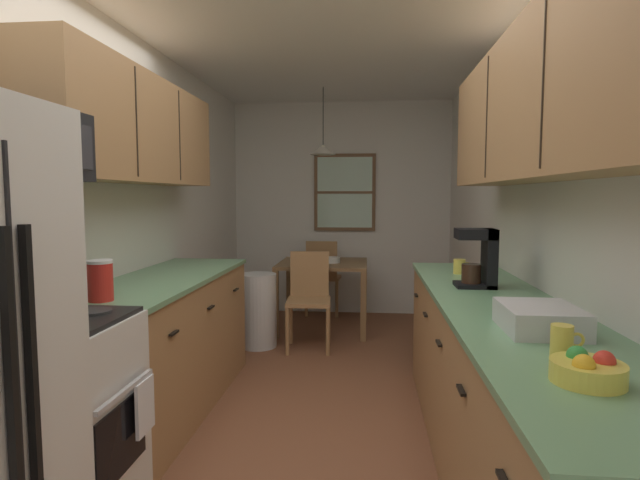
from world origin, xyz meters
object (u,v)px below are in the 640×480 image
Objects in this scene: microwave_over_range at (9,142)px; dish_rack at (540,319)px; coffee_maker at (481,257)px; mug_by_coffeemaker at (460,266)px; storage_canister at (100,281)px; trash_bin at (258,310)px; stove_range at (49,424)px; table_serving_bowl at (332,260)px; dining_table at (323,272)px; fruit_bowl at (588,369)px; dining_chair_near at (309,295)px; mug_spare at (562,341)px; dining_chair_far at (323,274)px.

microwave_over_range reaches higher than dish_rack.
mug_by_coffeemaker is (-0.03, 0.50, -0.13)m from coffee_maker.
storage_canister reaches higher than mug_by_coffeemaker.
trash_bin is 3.17m from dish_rack.
trash_bin is at bearing 82.32° from storage_canister.
table_serving_bowl is (0.95, 3.33, 0.28)m from stove_range.
storage_canister reaches higher than stove_range.
microwave_over_range is at bearing -143.25° from mug_by_coffeemaker.
storage_canister is 2.23m from mug_by_coffeemaker.
dish_rack is (1.70, -2.60, 0.60)m from trash_bin.
dish_rack is at bearing -88.00° from mug_by_coffeemaker.
mug_by_coffeemaker is (1.65, -1.14, 0.60)m from trash_bin.
coffee_maker is (2.09, 1.04, -0.56)m from microwave_over_range.
dining_table reaches higher than trash_bin.
storage_canister is at bearing -97.68° from trash_bin.
dining_table is (0.85, 3.36, 0.15)m from stove_range.
stove_range is at bearing 166.46° from fruit_bowl.
mug_by_coffeemaker is 2.01m from fruit_bowl.
storage_canister reaches higher than dining_chair_near.
fruit_bowl is at bearing -13.54° from stove_range.
dish_rack is (2.00, 0.08, 0.48)m from stove_range.
storage_canister is (-0.01, 0.46, 0.53)m from stove_range.
mug_by_coffeemaker is at bearing 92.00° from dish_rack.
microwave_over_range is 3.07m from dining_chair_near.
fruit_bowl is at bearing -93.50° from mug_spare.
microwave_over_range is 5.39× the size of mug_by_coffeemaker.
storage_canister is at bearing -108.36° from table_serving_bowl.
stove_range is at bearing -152.34° from coffee_maker.
mug_by_coffeemaker reaches higher than trash_bin.
dining_chair_near reaches higher than table_serving_bowl.
coffee_maker is at bearing -44.37° from trash_bin.
coffee_maker is at bearing 26.37° from microwave_over_range.
fruit_bowl is at bearing -94.99° from dish_rack.
stove_range reaches higher than trash_bin.
stove_range is 3.24× the size of dish_rack.
fruit_bowl reaches higher than dining_chair_far.
fruit_bowl is (1.96, -0.93, -0.07)m from storage_canister.
trash_bin is (-0.56, -0.68, -0.27)m from dining_table.
dining_chair_near is 4.47× the size of fruit_bowl.
table_serving_bowl is at bearing 107.96° from dish_rack.
trash_bin is at bearing 81.35° from microwave_over_range.
dining_chair_near is 2.14m from coffee_maker.
dining_chair_near is at bearing 71.83° from microwave_over_range.
dining_chair_near and dining_chair_far have the same top height.
stove_range reaches higher than dish_rack.
dining_chair_far is 4.14m from dish_rack.
table_serving_bowl is (-1.02, 3.57, -0.20)m from mug_spare.
microwave_over_range is at bearing -153.63° from coffee_maker.
mug_by_coffeemaker reaches higher than dining_table.
coffee_maker is 1.68× the size of fruit_bowl.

